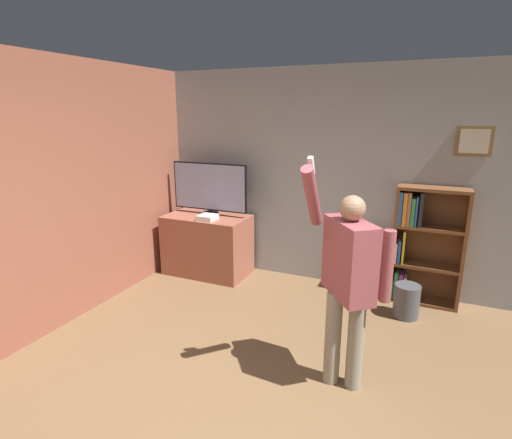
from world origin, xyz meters
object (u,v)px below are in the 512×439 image
television (210,188)px  person (348,275)px  bookshelf (421,244)px  waste_bin (407,301)px  game_console (207,218)px

television → person: (2.20, -1.72, -0.21)m
bookshelf → waste_bin: 0.70m
game_console → bookshelf: bookshelf is taller
television → waste_bin: bearing=-7.1°
game_console → television: bearing=113.1°
bookshelf → waste_bin: (-0.07, -0.46, -0.52)m
person → waste_bin: 1.65m
television → person: 2.80m
game_console → person: (2.08, -1.44, 0.12)m
television → waste_bin: television is taller
game_console → bookshelf: (2.55, 0.42, -0.14)m
bookshelf → person: 1.93m
television → waste_bin: (2.60, -0.32, -0.99)m
game_console → bookshelf: 2.59m
game_console → person: bearing=-34.7°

